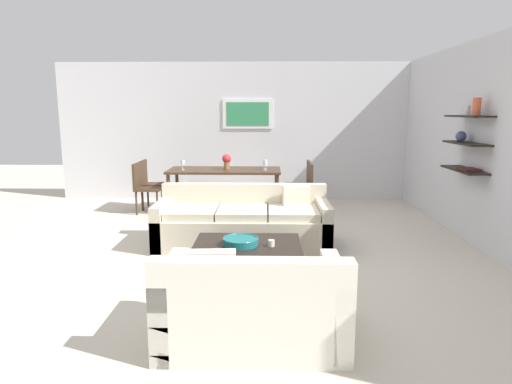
# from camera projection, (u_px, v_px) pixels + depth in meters

# --- Properties ---
(ground_plane) EXTENTS (18.00, 18.00, 0.00)m
(ground_plane) POSITION_uv_depth(u_px,v_px,m) (247.00, 253.00, 5.61)
(ground_plane) COLOR beige
(back_wall_unit) EXTENTS (8.40, 0.09, 2.70)m
(back_wall_unit) POSITION_uv_depth(u_px,v_px,m) (269.00, 132.00, 8.82)
(back_wall_unit) COLOR silver
(back_wall_unit) RESTS_ON ground
(right_wall_shelf_unit) EXTENTS (0.34, 8.20, 2.70)m
(right_wall_shelf_unit) POSITION_uv_depth(u_px,v_px,m) (477.00, 143.00, 5.88)
(right_wall_shelf_unit) COLOR silver
(right_wall_shelf_unit) RESTS_ON ground
(sofa_beige) EXTENTS (2.26, 0.90, 0.78)m
(sofa_beige) POSITION_uv_depth(u_px,v_px,m) (244.00, 224.00, 5.88)
(sofa_beige) COLOR beige
(sofa_beige) RESTS_ON ground
(loveseat_white) EXTENTS (1.42, 0.90, 0.78)m
(loveseat_white) POSITION_uv_depth(u_px,v_px,m) (252.00, 305.00, 3.43)
(loveseat_white) COLOR silver
(loveseat_white) RESTS_ON ground
(coffee_table) EXTENTS (1.14, 1.04, 0.38)m
(coffee_table) POSITION_uv_depth(u_px,v_px,m) (247.00, 264.00, 4.66)
(coffee_table) COLOR black
(coffee_table) RESTS_ON ground
(decorative_bowl) EXTENTS (0.38, 0.38, 0.08)m
(decorative_bowl) POSITION_uv_depth(u_px,v_px,m) (240.00, 241.00, 4.67)
(decorative_bowl) COLOR #19666B
(decorative_bowl) RESTS_ON coffee_table
(candle_jar) EXTENTS (0.07, 0.07, 0.07)m
(candle_jar) POSITION_uv_depth(u_px,v_px,m) (271.00, 243.00, 4.62)
(candle_jar) COLOR silver
(candle_jar) RESTS_ON coffee_table
(dining_table) EXTENTS (1.97, 0.85, 0.75)m
(dining_table) POSITION_uv_depth(u_px,v_px,m) (225.00, 173.00, 7.86)
(dining_table) COLOR #422D1E
(dining_table) RESTS_ON ground
(dining_chair_left_far) EXTENTS (0.44, 0.44, 0.88)m
(dining_chair_left_far) POSITION_uv_depth(u_px,v_px,m) (150.00, 181.00, 8.11)
(dining_chair_left_far) COLOR #422D1E
(dining_chair_left_far) RESTS_ON ground
(dining_chair_right_near) EXTENTS (0.44, 0.44, 0.88)m
(dining_chair_right_near) POSITION_uv_depth(u_px,v_px,m) (304.00, 185.00, 7.67)
(dining_chair_right_near) COLOR #422D1E
(dining_chair_right_near) RESTS_ON ground
(dining_chair_left_near) EXTENTS (0.44, 0.44, 0.88)m
(dining_chair_left_near) POSITION_uv_depth(u_px,v_px,m) (144.00, 184.00, 7.73)
(dining_chair_left_near) COLOR #422D1E
(dining_chair_left_near) RESTS_ON ground
(dining_chair_right_far) EXTENTS (0.44, 0.44, 0.88)m
(dining_chair_right_far) POSITION_uv_depth(u_px,v_px,m) (302.00, 182.00, 8.04)
(dining_chair_right_far) COLOR #422D1E
(dining_chair_right_far) RESTS_ON ground
(wine_glass_left_near) EXTENTS (0.07, 0.07, 0.17)m
(wine_glass_left_near) POSITION_uv_depth(u_px,v_px,m) (183.00, 163.00, 7.73)
(wine_glass_left_near) COLOR silver
(wine_glass_left_near) RESTS_ON dining_table
(wine_glass_right_far) EXTENTS (0.07, 0.07, 0.16)m
(wine_glass_right_far) POSITION_uv_depth(u_px,v_px,m) (265.00, 162.00, 7.91)
(wine_glass_right_far) COLOR silver
(wine_glass_right_far) RESTS_ON dining_table
(wine_glass_right_near) EXTENTS (0.07, 0.07, 0.17)m
(wine_glass_right_near) POSITION_uv_depth(u_px,v_px,m) (265.00, 163.00, 7.70)
(wine_glass_right_near) COLOR silver
(wine_glass_right_near) RESTS_ON dining_table
(centerpiece_vase) EXTENTS (0.16, 0.16, 0.27)m
(centerpiece_vase) POSITION_uv_depth(u_px,v_px,m) (227.00, 160.00, 7.82)
(centerpiece_vase) COLOR olive
(centerpiece_vase) RESTS_ON dining_table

